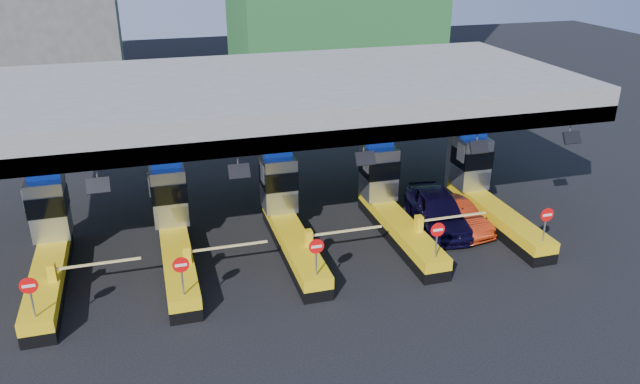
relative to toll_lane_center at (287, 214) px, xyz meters
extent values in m
plane|color=black|center=(0.00, -0.28, -1.40)|extent=(120.00, 120.00, 0.00)
cube|color=slate|center=(0.00, 2.72, 4.85)|extent=(28.00, 12.00, 1.50)
cube|color=#4C4C49|center=(0.00, -2.98, 4.45)|extent=(28.00, 0.60, 0.70)
cube|color=slate|center=(-10.00, 2.72, 1.35)|extent=(1.00, 1.00, 5.50)
cube|color=slate|center=(0.00, 2.72, 1.35)|extent=(1.00, 1.00, 5.50)
cube|color=slate|center=(10.00, 2.72, 1.35)|extent=(1.00, 1.00, 5.50)
cylinder|color=slate|center=(-7.50, -2.98, 3.85)|extent=(0.06, 0.06, 0.50)
cube|color=black|center=(-7.50, -3.18, 3.50)|extent=(0.80, 0.38, 0.54)
cylinder|color=slate|center=(-2.50, -2.98, 3.85)|extent=(0.06, 0.06, 0.50)
cube|color=black|center=(-2.50, -3.18, 3.50)|extent=(0.80, 0.38, 0.54)
cylinder|color=slate|center=(2.50, -2.98, 3.85)|extent=(0.06, 0.06, 0.50)
cube|color=black|center=(2.50, -3.18, 3.50)|extent=(0.80, 0.38, 0.54)
cylinder|color=slate|center=(7.50, -2.98, 3.85)|extent=(0.06, 0.06, 0.50)
cube|color=black|center=(7.50, -3.18, 3.50)|extent=(0.80, 0.38, 0.54)
cylinder|color=slate|center=(12.00, -2.98, 3.85)|extent=(0.06, 0.06, 0.50)
cube|color=black|center=(12.00, -3.18, 3.50)|extent=(0.80, 0.38, 0.54)
cube|color=black|center=(-10.00, -1.28, -1.15)|extent=(1.20, 8.00, 0.50)
cube|color=#E5B70C|center=(-10.00, -1.28, -0.65)|extent=(1.20, 8.00, 0.50)
cube|color=#9EA3A8|center=(-10.00, 1.52, 0.90)|extent=(1.50, 1.50, 2.60)
cube|color=black|center=(-10.00, 1.50, 1.20)|extent=(1.56, 1.56, 0.90)
cube|color=#0C2DBF|center=(-10.00, 1.52, 2.48)|extent=(1.30, 0.35, 0.55)
cube|color=white|center=(-10.80, 1.22, 1.60)|extent=(0.06, 0.70, 0.90)
cylinder|color=slate|center=(-10.00, -4.88, 0.25)|extent=(0.07, 0.07, 1.30)
cylinder|color=red|center=(-10.00, -4.91, 0.85)|extent=(0.60, 0.04, 0.60)
cube|color=white|center=(-10.00, -4.93, 0.85)|extent=(0.42, 0.02, 0.10)
cube|color=#E5B70C|center=(-9.65, -2.48, -0.05)|extent=(0.30, 0.35, 0.70)
cube|color=white|center=(-8.00, -2.48, 0.05)|extent=(3.20, 0.08, 0.08)
cube|color=black|center=(-5.00, -1.28, -1.15)|extent=(1.20, 8.00, 0.50)
cube|color=#E5B70C|center=(-5.00, -1.28, -0.65)|extent=(1.20, 8.00, 0.50)
cube|color=#9EA3A8|center=(-5.00, 1.52, 0.90)|extent=(1.50, 1.50, 2.60)
cube|color=black|center=(-5.00, 1.50, 1.20)|extent=(1.56, 1.56, 0.90)
cube|color=#0C2DBF|center=(-5.00, 1.52, 2.48)|extent=(1.30, 0.35, 0.55)
cube|color=white|center=(-5.80, 1.22, 1.60)|extent=(0.06, 0.70, 0.90)
cylinder|color=slate|center=(-5.00, -4.88, 0.25)|extent=(0.07, 0.07, 1.30)
cylinder|color=red|center=(-5.00, -4.91, 0.85)|extent=(0.60, 0.04, 0.60)
cube|color=white|center=(-5.00, -4.93, 0.85)|extent=(0.42, 0.02, 0.10)
cube|color=#E5B70C|center=(-4.65, -2.48, -0.05)|extent=(0.30, 0.35, 0.70)
cube|color=white|center=(-3.00, -2.48, 0.05)|extent=(3.20, 0.08, 0.08)
cube|color=black|center=(0.00, -1.28, -1.15)|extent=(1.20, 8.00, 0.50)
cube|color=#E5B70C|center=(0.00, -1.28, -0.65)|extent=(1.20, 8.00, 0.50)
cube|color=#9EA3A8|center=(0.00, 1.52, 0.90)|extent=(1.50, 1.50, 2.60)
cube|color=black|center=(0.00, 1.50, 1.20)|extent=(1.56, 1.56, 0.90)
cube|color=#0C2DBF|center=(0.00, 1.52, 2.48)|extent=(1.30, 0.35, 0.55)
cube|color=white|center=(-0.80, 1.22, 1.60)|extent=(0.06, 0.70, 0.90)
cylinder|color=slate|center=(0.00, -4.88, 0.25)|extent=(0.07, 0.07, 1.30)
cylinder|color=red|center=(0.00, -4.91, 0.85)|extent=(0.60, 0.04, 0.60)
cube|color=white|center=(0.00, -4.93, 0.85)|extent=(0.42, 0.02, 0.10)
cube|color=#E5B70C|center=(0.35, -2.48, -0.05)|extent=(0.30, 0.35, 0.70)
cube|color=white|center=(2.00, -2.48, 0.05)|extent=(3.20, 0.08, 0.08)
cube|color=black|center=(5.00, -1.28, -1.15)|extent=(1.20, 8.00, 0.50)
cube|color=#E5B70C|center=(5.00, -1.28, -0.65)|extent=(1.20, 8.00, 0.50)
cube|color=#9EA3A8|center=(5.00, 1.52, 0.90)|extent=(1.50, 1.50, 2.60)
cube|color=black|center=(5.00, 1.50, 1.20)|extent=(1.56, 1.56, 0.90)
cube|color=#0C2DBF|center=(5.00, 1.52, 2.48)|extent=(1.30, 0.35, 0.55)
cube|color=white|center=(4.20, 1.22, 1.60)|extent=(0.06, 0.70, 0.90)
cylinder|color=slate|center=(5.00, -4.88, 0.25)|extent=(0.07, 0.07, 1.30)
cylinder|color=red|center=(5.00, -4.91, 0.85)|extent=(0.60, 0.04, 0.60)
cube|color=white|center=(5.00, -4.93, 0.85)|extent=(0.42, 0.02, 0.10)
cube|color=#E5B70C|center=(5.35, -2.48, -0.05)|extent=(0.30, 0.35, 0.70)
cube|color=white|center=(7.00, -2.48, 0.05)|extent=(3.20, 0.08, 0.08)
cube|color=black|center=(10.00, -1.28, -1.15)|extent=(1.20, 8.00, 0.50)
cube|color=#E5B70C|center=(10.00, -1.28, -0.65)|extent=(1.20, 8.00, 0.50)
cube|color=#9EA3A8|center=(10.00, 1.52, 0.90)|extent=(1.50, 1.50, 2.60)
cube|color=black|center=(10.00, 1.50, 1.20)|extent=(1.56, 1.56, 0.90)
cube|color=#0C2DBF|center=(10.00, 1.52, 2.48)|extent=(1.30, 0.35, 0.55)
cube|color=white|center=(9.20, 1.22, 1.60)|extent=(0.06, 0.70, 0.90)
cylinder|color=slate|center=(10.00, -4.88, 0.25)|extent=(0.07, 0.07, 1.30)
cylinder|color=red|center=(10.00, -4.91, 0.85)|extent=(0.60, 0.04, 0.60)
cube|color=white|center=(10.00, -4.93, 0.85)|extent=(0.42, 0.02, 0.10)
cube|color=#E5B70C|center=(10.35, -2.48, -0.05)|extent=(0.30, 0.35, 0.70)
cube|color=white|center=(12.00, -2.48, 0.05)|extent=(3.20, 0.08, 0.08)
imported|color=black|center=(7.20, -0.56, -0.48)|extent=(2.98, 5.66, 1.84)
imported|color=#B02A0D|center=(8.01, -0.99, -0.71)|extent=(2.11, 4.37, 1.38)
camera|label=1|loc=(-5.65, -24.83, 11.87)|focal=35.00mm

